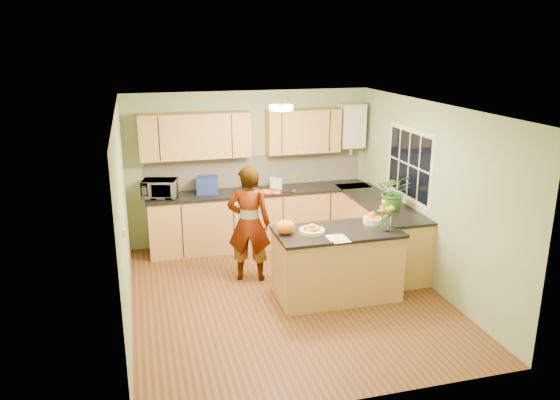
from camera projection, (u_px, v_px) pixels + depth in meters
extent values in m
plane|color=#5B301A|center=(287.00, 296.00, 7.25)|extent=(4.50, 4.50, 0.00)
cube|color=silver|center=(288.00, 107.00, 6.53)|extent=(4.00, 4.50, 0.02)
cube|color=#8CA475|center=(250.00, 168.00, 8.97)|extent=(4.00, 0.02, 2.50)
cube|color=#8CA475|center=(357.00, 280.00, 4.81)|extent=(4.00, 0.02, 2.50)
cube|color=#8CA475|center=(123.00, 220.00, 6.39)|extent=(0.02, 4.50, 2.50)
cube|color=#8CA475|center=(429.00, 195.00, 7.39)|extent=(0.02, 4.50, 2.50)
cube|color=#BA854A|center=(261.00, 219.00, 8.95)|extent=(3.60, 0.60, 0.90)
cube|color=black|center=(261.00, 191.00, 8.81)|extent=(3.64, 0.62, 0.04)
cube|color=#BA854A|center=(379.00, 232.00, 8.33)|extent=(0.60, 2.20, 0.90)
cube|color=black|center=(380.00, 203.00, 8.19)|extent=(0.62, 2.24, 0.04)
cube|color=silver|center=(256.00, 170.00, 9.00)|extent=(3.60, 0.02, 0.52)
cube|color=#BA854A|center=(195.00, 136.00, 8.42)|extent=(1.70, 0.34, 0.70)
cube|color=#BA854A|center=(303.00, 131.00, 8.86)|extent=(1.20, 0.34, 0.70)
cube|color=white|center=(352.00, 126.00, 9.06)|extent=(0.40, 0.30, 0.72)
cylinder|color=silver|center=(351.00, 149.00, 9.18)|extent=(0.06, 0.06, 0.20)
cube|color=white|center=(409.00, 164.00, 7.86)|extent=(0.01, 1.30, 1.05)
cube|color=black|center=(409.00, 164.00, 7.86)|extent=(0.01, 1.18, 0.92)
cube|color=white|center=(124.00, 233.00, 5.83)|extent=(0.02, 0.09, 0.09)
cylinder|color=#FFEABF|center=(281.00, 108.00, 6.82)|extent=(0.30, 0.30, 0.06)
cylinder|color=white|center=(281.00, 105.00, 6.81)|extent=(0.10, 0.10, 0.02)
cube|color=#BA854A|center=(337.00, 265.00, 7.15)|extent=(1.57, 0.79, 0.88)
cube|color=black|center=(338.00, 232.00, 7.01)|extent=(1.61, 0.83, 0.04)
cylinder|color=#F3E7C3|center=(312.00, 231.00, 6.91)|extent=(0.32, 0.32, 0.05)
cylinder|color=#F3E7C3|center=(372.00, 220.00, 7.27)|extent=(0.26, 0.26, 0.07)
cylinder|color=silver|center=(387.00, 223.00, 6.96)|extent=(0.10, 0.10, 0.20)
ellipsoid|color=orange|center=(285.00, 227.00, 6.86)|extent=(0.25, 0.22, 0.18)
cube|color=white|center=(339.00, 239.00, 6.70)|extent=(0.21, 0.29, 0.01)
imported|color=#EEAE91|center=(249.00, 224.00, 7.56)|extent=(0.70, 0.56, 1.66)
imported|color=white|center=(160.00, 189.00, 8.35)|extent=(0.58, 0.47, 0.28)
cube|color=navy|center=(207.00, 185.00, 8.58)|extent=(0.37, 0.29, 0.27)
cylinder|color=silver|center=(250.00, 185.00, 8.70)|extent=(0.15, 0.15, 0.21)
sphere|color=black|center=(250.00, 177.00, 8.66)|extent=(0.08, 0.08, 0.08)
cylinder|color=#F3E7C3|center=(273.00, 183.00, 8.87)|extent=(0.14, 0.14, 0.19)
cylinder|color=white|center=(279.00, 184.00, 8.85)|extent=(0.13, 0.13, 0.17)
imported|color=#397527|center=(394.00, 192.00, 7.74)|extent=(0.60, 0.57, 0.53)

